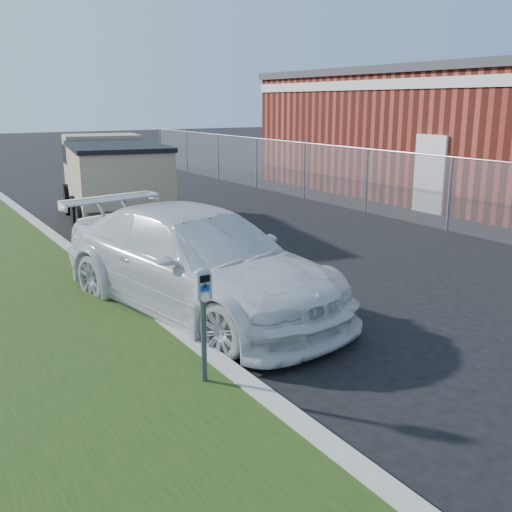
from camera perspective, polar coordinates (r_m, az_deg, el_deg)
ground at (r=8.72m, az=11.43°, el=-6.57°), size 120.00×120.00×0.00m
chainlink_fence at (r=17.46m, az=10.54°, el=8.23°), size 0.06×30.06×30.00m
brick_building at (r=22.47m, az=20.57°, el=11.12°), size 9.20×14.20×4.17m
parking_meter at (r=6.36m, az=-5.08°, el=-4.25°), size 0.18×0.12×1.29m
white_wagon at (r=9.08m, az=-5.63°, el=-0.40°), size 3.20×5.63×1.54m
dump_truck at (r=16.14m, az=-13.58°, el=7.48°), size 3.05×5.87×2.19m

